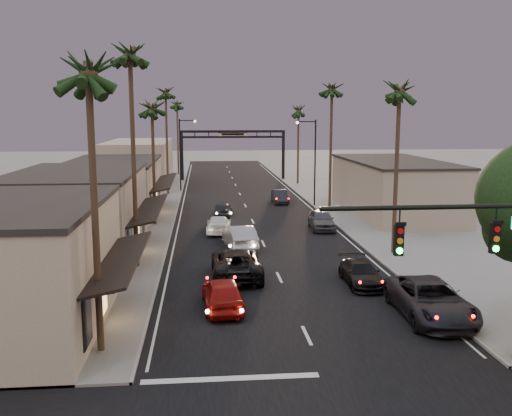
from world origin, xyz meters
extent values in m
plane|color=slate|center=(0.00, 40.00, 0.00)|extent=(200.00, 200.00, 0.00)
cube|color=black|center=(0.00, 45.00, 0.00)|extent=(14.00, 120.00, 0.02)
cube|color=slate|center=(-9.50, 52.00, 0.06)|extent=(5.00, 92.00, 0.12)
cube|color=slate|center=(9.50, 52.00, 0.06)|extent=(5.00, 92.00, 0.12)
cube|color=tan|center=(-13.00, 12.00, 2.75)|extent=(8.00, 12.00, 5.50)
cube|color=gray|center=(-13.00, 26.00, 2.75)|extent=(8.00, 14.00, 5.50)
cube|color=tan|center=(-13.00, 42.00, 2.50)|extent=(8.00, 16.00, 5.00)
cube|color=gray|center=(-13.00, 65.00, 3.00)|extent=(8.00, 20.00, 6.00)
cube|color=gray|center=(14.00, 40.00, 2.50)|extent=(8.00, 18.00, 5.00)
cylinder|color=black|center=(3.40, 4.00, 6.60)|extent=(8.40, 0.16, 0.16)
cube|color=black|center=(1.80, 4.00, 5.55)|extent=(0.28, 0.22, 1.00)
cube|color=black|center=(5.00, 4.00, 5.55)|extent=(0.28, 0.22, 1.00)
cube|color=black|center=(-7.40, 70.00, 3.50)|extent=(0.40, 0.40, 7.00)
cube|color=black|center=(7.40, 70.00, 3.50)|extent=(0.40, 0.40, 7.00)
cube|color=black|center=(0.00, 70.00, 7.10)|extent=(15.20, 0.35, 0.35)
cube|color=black|center=(0.00, 70.00, 6.30)|extent=(15.20, 0.30, 0.30)
cube|color=beige|center=(0.00, 69.98, 6.70)|extent=(4.20, 0.12, 1.00)
cylinder|color=black|center=(7.20, 45.00, 4.50)|extent=(0.16, 0.16, 9.00)
cylinder|color=black|center=(6.20, 45.00, 8.80)|extent=(2.00, 0.12, 0.12)
sphere|color=#FFD899|center=(5.30, 45.00, 8.70)|extent=(0.30, 0.30, 0.30)
cylinder|color=black|center=(-7.20, 58.00, 4.50)|extent=(0.16, 0.16, 9.00)
cylinder|color=black|center=(-6.20, 58.00, 8.80)|extent=(2.00, 0.12, 0.12)
sphere|color=#FFD899|center=(-5.30, 58.00, 8.70)|extent=(0.30, 0.30, 0.30)
cylinder|color=#38281C|center=(-8.60, 9.00, 5.50)|extent=(0.28, 0.28, 11.00)
sphere|color=black|center=(-8.60, 9.00, 11.60)|extent=(3.20, 3.20, 3.20)
cylinder|color=#38281C|center=(-8.60, 22.00, 6.50)|extent=(0.28, 0.28, 13.00)
sphere|color=black|center=(-8.60, 22.00, 13.60)|extent=(3.20, 3.20, 3.20)
cylinder|color=#38281C|center=(-8.60, 36.00, 5.00)|extent=(0.28, 0.28, 10.00)
sphere|color=black|center=(-8.60, 36.00, 10.60)|extent=(3.20, 3.20, 3.20)
cylinder|color=#38281C|center=(-8.60, 55.00, 6.00)|extent=(0.28, 0.28, 12.00)
sphere|color=black|center=(-8.60, 55.00, 12.60)|extent=(3.20, 3.20, 3.20)
cylinder|color=#38281C|center=(8.60, 24.00, 5.50)|extent=(0.28, 0.28, 11.00)
sphere|color=black|center=(8.60, 24.00, 11.60)|extent=(3.20, 3.20, 3.20)
cylinder|color=#38281C|center=(8.60, 44.00, 6.00)|extent=(0.28, 0.28, 12.00)
sphere|color=black|center=(8.60, 44.00, 12.60)|extent=(3.20, 3.20, 3.20)
cylinder|color=#38281C|center=(8.60, 64.00, 5.00)|extent=(0.28, 0.28, 10.00)
sphere|color=black|center=(8.60, 64.00, 10.60)|extent=(3.20, 3.20, 3.20)
cylinder|color=#38281C|center=(-8.30, 78.00, 5.50)|extent=(0.28, 0.28, 11.00)
sphere|color=black|center=(-8.30, 78.00, 11.60)|extent=(3.20, 3.20, 3.20)
imported|color=maroon|center=(-3.52, 13.82, 0.80)|extent=(2.16, 4.80, 1.60)
imported|color=black|center=(-2.53, 19.32, 0.85)|extent=(2.83, 6.14, 1.71)
imported|color=#98989D|center=(-1.84, 26.68, 0.84)|extent=(2.43, 5.30, 1.68)
imported|color=silver|center=(-3.20, 32.30, 0.69)|extent=(2.18, 4.85, 1.38)
imported|color=black|center=(-2.58, 40.09, 0.67)|extent=(2.03, 4.08, 1.34)
imported|color=black|center=(6.20, 11.66, 0.88)|extent=(3.08, 6.42, 1.77)
imported|color=black|center=(4.40, 17.16, 0.66)|extent=(1.90, 4.59, 1.33)
imported|color=#45454A|center=(5.43, 32.95, 0.81)|extent=(2.13, 4.84, 1.62)
imported|color=black|center=(3.87, 47.43, 0.71)|extent=(1.50, 4.30, 1.42)
camera|label=1|loc=(-4.39, -13.26, 9.50)|focal=40.00mm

